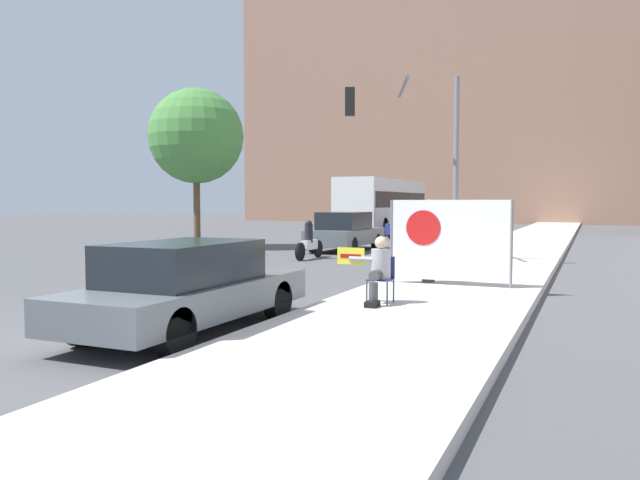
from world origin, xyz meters
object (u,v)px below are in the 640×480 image
at_px(traffic_light_pole, 415,136).
at_px(street_tree_near_curb, 196,136).
at_px(jogger_on_sidewalk, 429,240).
at_px(protest_banner, 448,240).
at_px(car_on_road_midblock, 412,224).
at_px(car_on_road_nearest, 345,232).
at_px(seated_protester, 378,268).
at_px(city_bus_on_road, 384,202).
at_px(motorcycle_on_road, 309,242).
at_px(parked_car_curbside, 188,287).

xyz_separation_m(traffic_light_pole, street_tree_near_curb, (-10.30, 3.34, 0.73)).
bearing_deg(jogger_on_sidewalk, protest_banner, 132.54).
bearing_deg(car_on_road_midblock, car_on_road_nearest, -90.86).
xyz_separation_m(seated_protester, city_bus_on_road, (-9.10, 28.64, 1.15)).
height_order(seated_protester, city_bus_on_road, city_bus_on_road).
bearing_deg(jogger_on_sidewalk, car_on_road_nearest, -74.48).
bearing_deg(motorcycle_on_road, seated_protester, -58.88).
distance_m(jogger_on_sidewalk, car_on_road_nearest, 11.23).
bearing_deg(protest_banner, traffic_light_pole, 111.95).
relative_size(seated_protester, traffic_light_pole, 0.21).
distance_m(city_bus_on_road, motorcycle_on_road, 19.94).
distance_m(traffic_light_pole, car_on_road_midblock, 14.88).
bearing_deg(car_on_road_nearest, jogger_on_sidewalk, -59.26).
bearing_deg(jogger_on_sidewalk, motorcycle_on_road, -61.57).
bearing_deg(car_on_road_midblock, traffic_light_pole, -74.55).
distance_m(protest_banner, motorcycle_on_road, 8.66).
height_order(city_bus_on_road, motorcycle_on_road, city_bus_on_road).
xyz_separation_m(traffic_light_pole, car_on_road_midblock, (-3.87, 14.00, -3.22)).
height_order(city_bus_on_road, street_tree_near_curb, street_tree_near_curb).
xyz_separation_m(protest_banner, city_bus_on_road, (-9.69, 25.72, 0.81)).
bearing_deg(parked_car_curbside, city_bus_on_road, 102.63).
height_order(seated_protester, car_on_road_nearest, car_on_road_nearest).
bearing_deg(car_on_road_nearest, traffic_light_pole, -47.93).
height_order(jogger_on_sidewalk, protest_banner, jogger_on_sidewalk).
bearing_deg(protest_banner, seated_protester, -101.37).
bearing_deg(traffic_light_pole, car_on_road_nearest, 132.07).
bearing_deg(car_on_road_nearest, car_on_road_midblock, 89.14).
bearing_deg(car_on_road_midblock, parked_car_curbside, -82.27).
relative_size(traffic_light_pole, motorcycle_on_road, 2.68).
relative_size(jogger_on_sidewalk, car_on_road_nearest, 0.41).
bearing_deg(city_bus_on_road, car_on_road_nearest, -77.62).
bearing_deg(parked_car_curbside, jogger_on_sidewalk, 69.36).
relative_size(seated_protester, city_bus_on_road, 0.10).
bearing_deg(parked_car_curbside, street_tree_near_curb, 124.36).
distance_m(car_on_road_nearest, car_on_road_midblock, 9.55).
height_order(jogger_on_sidewalk, city_bus_on_road, city_bus_on_road).
xyz_separation_m(car_on_road_midblock, street_tree_near_curb, (-6.43, -10.66, 3.95)).
bearing_deg(street_tree_near_curb, car_on_road_midblock, 58.91).
xyz_separation_m(parked_car_curbside, car_on_road_midblock, (-3.40, 25.03, 0.06)).
height_order(traffic_light_pole, parked_car_curbside, traffic_light_pole).
distance_m(seated_protester, car_on_road_midblock, 23.10).
relative_size(protest_banner, parked_car_curbside, 0.58).
distance_m(seated_protester, parked_car_curbside, 3.34).
bearing_deg(car_on_road_nearest, seated_protester, -66.34).
height_order(traffic_light_pole, motorcycle_on_road, traffic_light_pole).
distance_m(protest_banner, street_tree_near_curb, 15.74).
relative_size(traffic_light_pole, city_bus_on_road, 0.47).
bearing_deg(traffic_light_pole, street_tree_near_curb, 162.03).
bearing_deg(car_on_road_nearest, motorcycle_on_road, -87.49).
xyz_separation_m(traffic_light_pole, parked_car_curbside, (-0.47, -11.03, -3.27)).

